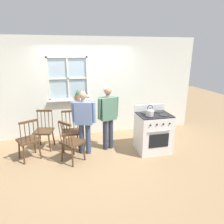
{
  "coord_description": "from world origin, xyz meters",
  "views": [
    {
      "loc": [
        -0.52,
        -4.1,
        2.32
      ],
      "look_at": [
        0.46,
        0.1,
        1.0
      ],
      "focal_mm": 32.0,
      "sensor_mm": 36.0,
      "label": 1
    }
  ],
  "objects": [
    {
      "name": "ground_plane",
      "position": [
        0.0,
        0.0,
        0.0
      ],
      "size": [
        16.0,
        16.0,
        0.0
      ],
      "primitive_type": "plane",
      "color": "#937551"
    },
    {
      "name": "chair_by_window",
      "position": [
        -0.48,
        -0.12,
        0.45
      ],
      "size": [
        0.57,
        0.58,
        0.95
      ],
      "rotation": [
        0.0,
        0.0,
        2.24
      ],
      "color": "#4C331E",
      "rests_on": "ground_plane"
    },
    {
      "name": "potted_plant",
      "position": [
        -0.23,
        1.31,
        1.14
      ],
      "size": [
        0.16,
        0.16,
        0.29
      ],
      "color": "#935B3D",
      "rests_on": "wall_back"
    },
    {
      "name": "stove",
      "position": [
        1.43,
        -0.04,
        0.47
      ],
      "size": [
        0.76,
        0.68,
        1.08
      ],
      "color": "silver",
      "rests_on": "ground_plane"
    },
    {
      "name": "person_teen_center",
      "position": [
        0.41,
        0.3,
        0.93
      ],
      "size": [
        0.54,
        0.3,
        1.55
      ],
      "rotation": [
        0.0,
        0.0,
        0.26
      ],
      "color": "#2D3347",
      "rests_on": "ground_plane"
    },
    {
      "name": "kettle",
      "position": [
        1.26,
        -0.17,
        1.02
      ],
      "size": [
        0.21,
        0.17,
        0.25
      ],
      "color": "#B7B7BC",
      "rests_on": "stove"
    },
    {
      "name": "person_elderly_left",
      "position": [
        -0.17,
        0.2,
        0.89
      ],
      "size": [
        0.55,
        0.32,
        1.5
      ],
      "rotation": [
        0.0,
        0.0,
        -0.33
      ],
      "color": "#384766",
      "rests_on": "ground_plane"
    },
    {
      "name": "chair_near_wall",
      "position": [
        -1.4,
        0.2,
        0.45
      ],
      "size": [
        0.56,
        0.55,
        0.95
      ],
      "rotation": [
        0.0,
        0.0,
        -2.66
      ],
      "color": "#4C331E",
      "rests_on": "ground_plane"
    },
    {
      "name": "chair_near_stove",
      "position": [
        -0.49,
        0.5,
        0.45
      ],
      "size": [
        0.43,
        0.41,
        0.95
      ],
      "rotation": [
        0.0,
        0.0,
        -0.02
      ],
      "color": "#4C331E",
      "rests_on": "ground_plane"
    },
    {
      "name": "wall_back",
      "position": [
        0.02,
        1.4,
        1.33
      ],
      "size": [
        6.4,
        0.16,
        2.7
      ],
      "color": "silver",
      "rests_on": "ground_plane"
    },
    {
      "name": "chair_center_cluster",
      "position": [
        -1.12,
        0.69,
        0.45
      ],
      "size": [
        0.5,
        0.48,
        0.95
      ],
      "rotation": [
        0.0,
        0.0,
        -0.23
      ],
      "color": "#4C331E",
      "rests_on": "ground_plane"
    }
  ]
}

